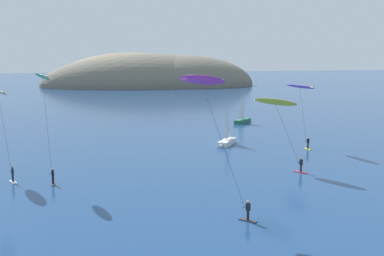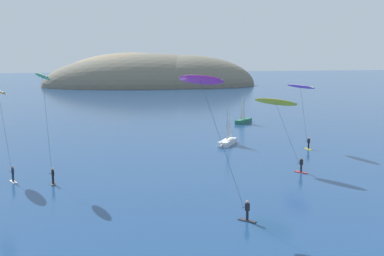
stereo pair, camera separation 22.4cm
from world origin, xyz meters
name	(u,v)px [view 1 (the left image)]	position (x,y,z in m)	size (l,w,h in m)	color
headland_island	(151,86)	(16.95, 168.65, 0.00)	(84.38, 42.91, 26.25)	#6B6656
sailboat_near	(226,141)	(11.61, 42.80, 0.64)	(4.16, 5.45, 5.70)	white
sailboat_far	(243,119)	(20.99, 63.61, 0.64)	(4.73, 5.04, 5.70)	#23664C
kitesurfer_green	(43,87)	(-12.19, 28.35, 9.82)	(2.53, 5.28, 11.29)	#2D2D33
kitesurfer_purple	(301,91)	(21.32, 39.39, 7.97)	(2.75, 6.01, 8.90)	yellow
kitesurfer_magenta	(205,92)	(1.74, 15.29, 10.08)	(5.55, 6.64, 11.56)	#2D2D33
kitesurfer_yellow	(277,106)	(13.48, 28.69, 7.17)	(4.60, 7.09, 8.14)	red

